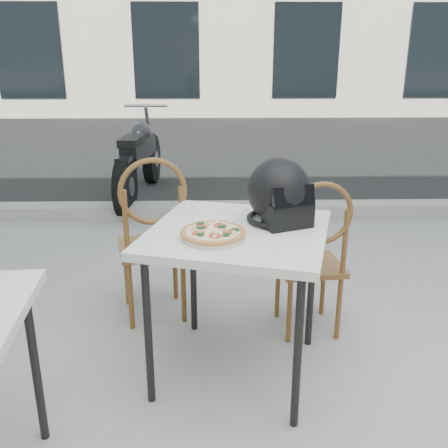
{
  "coord_description": "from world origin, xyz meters",
  "views": [
    {
      "loc": [
        -0.6,
        -1.78,
        1.55
      ],
      "look_at": [
        -0.55,
        0.34,
        0.82
      ],
      "focal_mm": 40.0,
      "sensor_mm": 36.0,
      "label": 1
    }
  ],
  "objects_px": {
    "cafe_chair_main": "(314,250)",
    "motorcycle": "(140,159)",
    "cafe_table_main": "(238,243)",
    "pizza": "(213,232)",
    "cafe_chair_side": "(153,231)",
    "plate": "(213,237)",
    "helmet": "(280,194)"
  },
  "relations": [
    {
      "from": "pizza",
      "to": "cafe_chair_main",
      "type": "xyz_separation_m",
      "value": [
        0.55,
        0.47,
        -0.28
      ]
    },
    {
      "from": "cafe_table_main",
      "to": "motorcycle",
      "type": "xyz_separation_m",
      "value": [
        -0.93,
        3.3,
        -0.27
      ]
    },
    {
      "from": "helmet",
      "to": "pizza",
      "type": "bearing_deg",
      "value": -167.66
    },
    {
      "from": "cafe_chair_side",
      "to": "plate",
      "type": "bearing_deg",
      "value": 104.53
    },
    {
      "from": "helmet",
      "to": "motorcycle",
      "type": "relative_size",
      "value": 0.21
    },
    {
      "from": "plate",
      "to": "cafe_table_main",
      "type": "bearing_deg",
      "value": 45.47
    },
    {
      "from": "pizza",
      "to": "cafe_chair_side",
      "type": "bearing_deg",
      "value": 117.86
    },
    {
      "from": "cafe_table_main",
      "to": "cafe_chair_side",
      "type": "bearing_deg",
      "value": 130.72
    },
    {
      "from": "pizza",
      "to": "helmet",
      "type": "relative_size",
      "value": 0.93
    },
    {
      "from": "cafe_chair_main",
      "to": "cafe_chair_side",
      "type": "bearing_deg",
      "value": -18.04
    },
    {
      "from": "cafe_table_main",
      "to": "cafe_chair_side",
      "type": "height_order",
      "value": "cafe_chair_side"
    },
    {
      "from": "pizza",
      "to": "helmet",
      "type": "xyz_separation_m",
      "value": [
        0.32,
        0.22,
        0.11
      ]
    },
    {
      "from": "plate",
      "to": "pizza",
      "type": "xyz_separation_m",
      "value": [
        0.0,
        0.0,
        0.02
      ]
    },
    {
      "from": "pizza",
      "to": "motorcycle",
      "type": "distance_m",
      "value": 3.54
    },
    {
      "from": "cafe_table_main",
      "to": "cafe_chair_side",
      "type": "distance_m",
      "value": 0.73
    },
    {
      "from": "cafe_chair_side",
      "to": "pizza",
      "type": "bearing_deg",
      "value": 104.54
    },
    {
      "from": "cafe_chair_main",
      "to": "motorcycle",
      "type": "xyz_separation_m",
      "value": [
        -1.37,
        2.95,
        -0.09
      ]
    },
    {
      "from": "plate",
      "to": "helmet",
      "type": "bearing_deg",
      "value": 34.47
    },
    {
      "from": "motorcycle",
      "to": "cafe_table_main",
      "type": "bearing_deg",
      "value": -69.94
    },
    {
      "from": "helmet",
      "to": "cafe_chair_side",
      "type": "distance_m",
      "value": 0.87
    },
    {
      "from": "cafe_table_main",
      "to": "pizza",
      "type": "bearing_deg",
      "value": -134.54
    },
    {
      "from": "cafe_table_main",
      "to": "cafe_chair_side",
      "type": "xyz_separation_m",
      "value": [
        -0.47,
        0.54,
        -0.13
      ]
    },
    {
      "from": "plate",
      "to": "pizza",
      "type": "relative_size",
      "value": 0.77
    },
    {
      "from": "helmet",
      "to": "plate",
      "type": "bearing_deg",
      "value": -167.65
    },
    {
      "from": "cafe_table_main",
      "to": "pizza",
      "type": "relative_size",
      "value": 2.62
    },
    {
      "from": "cafe_chair_main",
      "to": "cafe_chair_side",
      "type": "xyz_separation_m",
      "value": [
        -0.9,
        0.2,
        0.05
      ]
    },
    {
      "from": "cafe_table_main",
      "to": "cafe_chair_side",
      "type": "relative_size",
      "value": 0.98
    },
    {
      "from": "pizza",
      "to": "motorcycle",
      "type": "bearing_deg",
      "value": 103.34
    },
    {
      "from": "helmet",
      "to": "cafe_table_main",
      "type": "bearing_deg",
      "value": -175.76
    },
    {
      "from": "cafe_chair_side",
      "to": "motorcycle",
      "type": "xyz_separation_m",
      "value": [
        -0.46,
        2.76,
        -0.14
      ]
    },
    {
      "from": "motorcycle",
      "to": "cafe_chair_side",
      "type": "bearing_deg",
      "value": -76.16
    },
    {
      "from": "cafe_table_main",
      "to": "helmet",
      "type": "height_order",
      "value": "helmet"
    }
  ]
}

